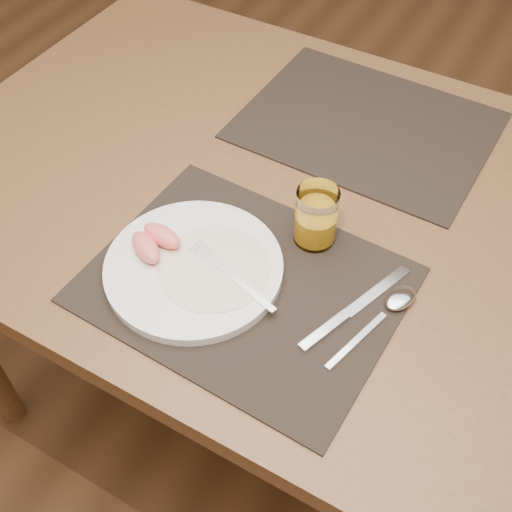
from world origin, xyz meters
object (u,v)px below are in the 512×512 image
(fork, at_px, (225,270))
(spoon, at_px, (394,304))
(placemat_near, at_px, (244,284))
(juice_glass, at_px, (316,219))
(placemat_far, at_px, (366,125))
(plate, at_px, (194,268))
(table, at_px, (312,231))
(knife, at_px, (347,314))

(fork, relative_size, spoon, 0.91)
(placemat_near, xyz_separation_m, juice_glass, (0.05, 0.13, 0.05))
(fork, distance_m, spoon, 0.25)
(placemat_far, distance_m, fork, 0.45)
(placemat_near, relative_size, plate, 1.67)
(placemat_near, bearing_deg, spoon, 18.83)
(fork, xyz_separation_m, spoon, (0.24, 0.08, -0.01))
(fork, bearing_deg, placemat_near, 8.96)
(table, xyz_separation_m, fork, (-0.04, -0.22, 0.11))
(table, xyz_separation_m, plate, (-0.09, -0.24, 0.10))
(knife, bearing_deg, spoon, 42.26)
(table, distance_m, plate, 0.27)
(juice_glass, bearing_deg, placemat_near, -110.27)
(knife, bearing_deg, juice_glass, 134.21)
(knife, bearing_deg, placemat_near, -171.42)
(knife, distance_m, spoon, 0.07)
(plate, bearing_deg, knife, 9.71)
(placemat_far, bearing_deg, knife, -70.32)
(placemat_near, distance_m, knife, 0.16)
(table, xyz_separation_m, knife, (0.15, -0.20, 0.09))
(table, distance_m, fork, 0.25)
(plate, xyz_separation_m, spoon, (0.29, 0.09, -0.00))
(placemat_far, relative_size, spoon, 2.37)
(placemat_far, xyz_separation_m, plate, (-0.09, -0.46, 0.01))
(plate, height_order, juice_glass, juice_glass)
(placemat_near, bearing_deg, table, 87.33)
(placemat_far, height_order, spoon, spoon)
(fork, relative_size, juice_glass, 1.73)
(placemat_near, height_order, plate, plate)
(table, distance_m, spoon, 0.27)
(plate, distance_m, juice_glass, 0.20)
(table, height_order, plate, plate)
(placemat_near, height_order, placemat_far, same)
(placemat_near, bearing_deg, juice_glass, 69.73)
(placemat_far, distance_m, spoon, 0.42)
(placemat_near, height_order, knife, knife)
(placemat_near, bearing_deg, plate, -168.06)
(placemat_near, xyz_separation_m, spoon, (0.21, 0.07, 0.01))
(placemat_far, height_order, plate, plate)
(table, height_order, knife, knife)
(table, xyz_separation_m, juice_glass, (0.04, -0.09, 0.13))
(table, xyz_separation_m, placemat_near, (-0.01, -0.22, 0.09))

